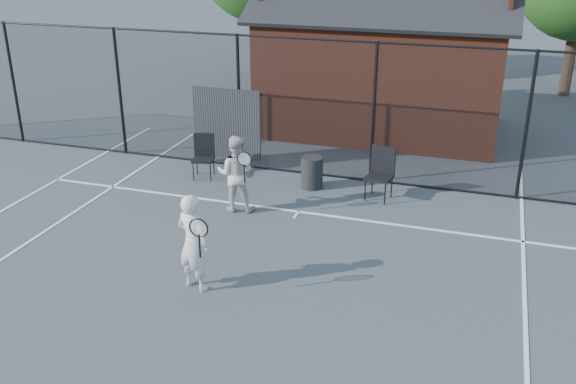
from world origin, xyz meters
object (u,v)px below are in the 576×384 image
(player_front, at_px, (193,242))
(clubhouse, at_px, (384,69))
(waste_bin, at_px, (312,172))
(chair_right, at_px, (379,175))
(player_back, at_px, (236,173))
(chair_left, at_px, (203,157))

(player_front, bearing_deg, clubhouse, 82.70)
(clubhouse, xyz_separation_m, waste_bin, (-0.61, -4.71, -1.27))
(chair_right, bearing_deg, player_back, -142.88)
(clubhouse, relative_size, chair_right, 6.28)
(player_front, height_order, waste_bin, player_front)
(player_back, xyz_separation_m, waste_bin, (1.07, 1.55, -0.42))
(clubhouse, height_order, player_front, clubhouse)
(clubhouse, xyz_separation_m, player_back, (-1.67, -6.26, -0.85))
(player_back, xyz_separation_m, chair_left, (-1.33, 1.36, -0.28))
(chair_left, height_order, chair_right, chair_right)
(clubhouse, distance_m, player_front, 9.26)
(waste_bin, bearing_deg, clubhouse, 82.65)
(waste_bin, bearing_deg, player_back, -124.54)
(chair_right, bearing_deg, waste_bin, -178.78)
(player_front, distance_m, player_back, 2.93)
(chair_right, relative_size, waste_bin, 1.55)
(player_front, bearing_deg, chair_left, 113.38)
(player_back, bearing_deg, player_front, -80.14)
(player_back, relative_size, waste_bin, 2.25)
(player_back, bearing_deg, waste_bin, 55.46)
(player_front, distance_m, chair_right, 4.71)
(player_front, xyz_separation_m, player_back, (-0.50, 2.89, -0.02))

